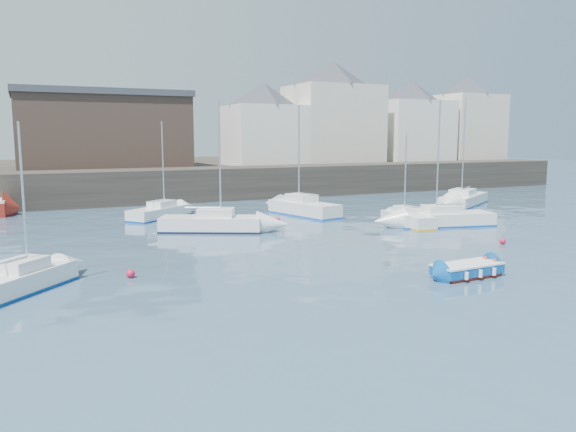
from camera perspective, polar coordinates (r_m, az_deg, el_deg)
name	(u,v)px	position (r m, az deg, el deg)	size (l,w,h in m)	color
water	(423,296)	(22.02, 13.57, -7.88)	(220.00, 220.00, 0.00)	#2D4760
quay_wall	(183,185)	(53.33, -10.61, 3.16)	(90.00, 5.00, 3.00)	#28231E
land_strip	(145,174)	(70.85, -14.32, 4.16)	(90.00, 32.00, 2.80)	#28231E
bldg_east_a	(333,112)	(67.35, 4.59, 10.50)	(13.36, 13.36, 11.80)	beige
bldg_east_b	(411,121)	(73.01, 12.40, 9.41)	(11.88, 11.88, 9.95)	white
bldg_east_c	(466,118)	(78.82, 17.67, 9.48)	(11.14, 11.14, 10.95)	beige
bldg_east_d	(264,123)	(62.87, -2.43, 9.37)	(11.14, 11.14, 8.95)	white
warehouse	(102,130)	(59.88, -18.34, 8.32)	(16.40, 10.40, 7.60)	#3D2D26
blue_dinghy	(467,269)	(25.30, 17.73, -5.18)	(3.19, 1.74, 0.60)	maroon
sailboat_a	(20,280)	(24.14, -25.60, -5.92)	(4.58, 4.80, 6.54)	white
sailboat_b	(212,223)	(35.76, -7.77, -0.72)	(6.61, 4.69, 8.21)	white
sailboat_c	(408,219)	(38.58, 12.06, -0.27)	(1.83, 4.77, 6.15)	white
sailboat_d	(444,218)	(39.08, 15.59, -0.24)	(6.84, 3.56, 8.34)	white
sailboat_f	(304,208)	(42.62, 1.61, 0.84)	(3.51, 6.69, 8.30)	white
sailboat_g	(464,199)	(51.20, 17.40, 1.63)	(7.45, 5.84, 9.26)	white
sailboat_h	(160,212)	(42.31, -12.88, 0.41)	(5.38, 4.78, 7.05)	white
buoy_near	(131,278)	(24.98, -15.69, -6.05)	(0.38, 0.38, 0.38)	red
buoy_mid	(502,244)	(33.63, 20.95, -2.67)	(0.35, 0.35, 0.35)	red
buoy_far	(277,223)	(38.91, -1.11, -0.73)	(0.45, 0.45, 0.45)	red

